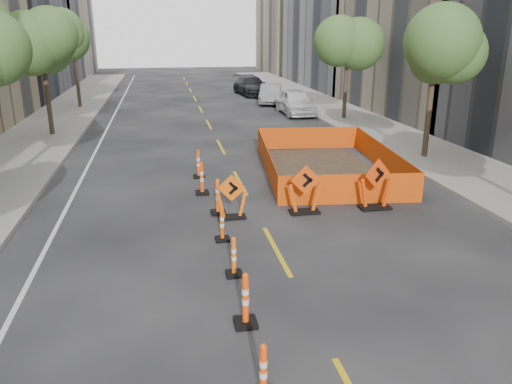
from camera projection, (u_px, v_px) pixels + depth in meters
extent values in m
plane|color=black|center=(326.00, 342.00, 8.97)|extent=(140.00, 140.00, 0.00)
cube|color=gray|center=(437.00, 157.00, 21.74)|extent=(4.00, 90.00, 0.15)
cube|color=gray|center=(467.00, 3.00, 32.02)|extent=(12.00, 16.00, 14.00)
cube|color=tan|center=(312.00, 8.00, 64.23)|extent=(12.00, 14.00, 16.00)
cylinder|color=#382B1E|center=(49.00, 107.00, 25.70)|extent=(0.24, 0.24, 3.15)
sphere|color=#446D2F|center=(41.00, 47.00, 24.78)|extent=(2.80, 2.80, 2.80)
cylinder|color=#382B1E|center=(78.00, 86.00, 35.05)|extent=(0.24, 0.24, 3.15)
sphere|color=#446D2F|center=(73.00, 42.00, 34.13)|extent=(2.80, 2.80, 2.80)
cylinder|color=#382B1E|center=(428.00, 123.00, 21.17)|extent=(0.24, 0.24, 3.15)
sphere|color=#446D2F|center=(435.00, 50.00, 20.25)|extent=(2.80, 2.80, 2.80)
cylinder|color=#382B1E|center=(345.00, 95.00, 30.52)|extent=(0.24, 0.24, 3.15)
sphere|color=#446D2F|center=(348.00, 44.00, 29.59)|extent=(2.80, 2.80, 2.80)
imported|color=white|center=(296.00, 102.00, 32.85)|extent=(1.98, 4.87, 1.66)
imported|color=gray|center=(271.00, 94.00, 37.72)|extent=(2.62, 4.60, 1.43)
imported|color=black|center=(251.00, 86.00, 42.72)|extent=(2.74, 5.58, 1.56)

